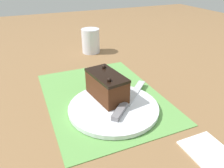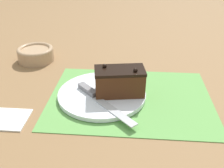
% 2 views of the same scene
% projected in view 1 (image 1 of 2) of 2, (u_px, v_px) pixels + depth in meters
% --- Properties ---
extents(ground_plane, '(3.00, 3.00, 0.00)m').
position_uv_depth(ground_plane, '(103.00, 97.00, 0.68)').
color(ground_plane, olive).
extents(placemat_woven, '(0.46, 0.34, 0.00)m').
position_uv_depth(placemat_woven, '(103.00, 96.00, 0.68)').
color(placemat_woven, '#609E4C').
rests_on(placemat_woven, ground_plane).
extents(cake_plate, '(0.25, 0.25, 0.01)m').
position_uv_depth(cake_plate, '(113.00, 108.00, 0.61)').
color(cake_plate, white).
rests_on(cake_plate, placemat_woven).
extents(chocolate_cake, '(0.15, 0.09, 0.09)m').
position_uv_depth(chocolate_cake, '(107.00, 86.00, 0.63)').
color(chocolate_cake, '#472614').
rests_on(chocolate_cake, cake_plate).
extents(serving_knife, '(0.18, 0.18, 0.01)m').
position_uv_depth(serving_knife, '(126.00, 104.00, 0.61)').
color(serving_knife, slate).
rests_on(serving_knife, cake_plate).
extents(drinking_glass, '(0.08, 0.08, 0.11)m').
position_uv_depth(drinking_glass, '(91.00, 41.00, 1.01)').
color(drinking_glass, white).
rests_on(drinking_glass, ground_plane).
extents(folded_napkin, '(0.11, 0.09, 0.01)m').
position_uv_depth(folded_napkin, '(210.00, 152.00, 0.47)').
color(folded_napkin, white).
rests_on(folded_napkin, ground_plane).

